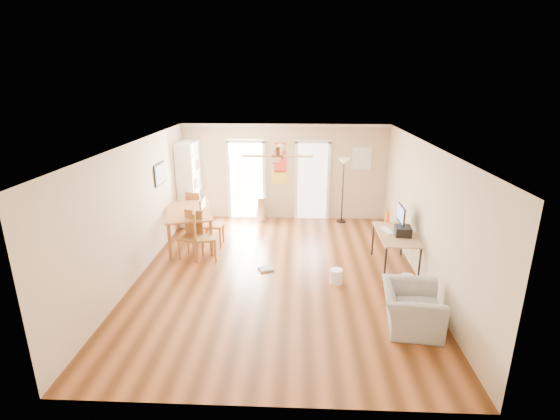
{
  "coord_description": "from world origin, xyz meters",
  "views": [
    {
      "loc": [
        0.36,
        -7.42,
        3.73
      ],
      "look_at": [
        0.0,
        0.6,
        1.15
      ],
      "focal_mm": 26.32,
      "sensor_mm": 36.0,
      "label": 1
    }
  ],
  "objects_px": {
    "dining_chair_far": "(197,210)",
    "armchair": "(411,308)",
    "trash_can": "(262,209)",
    "wastebasket_a": "(336,276)",
    "dining_chair_near": "(190,236)",
    "torchiere_lamp": "(343,191)",
    "wastebasket_b": "(407,283)",
    "printer": "(403,231)",
    "bookshelf": "(190,183)",
    "dining_chair_right_a": "(213,222)",
    "dining_table": "(190,227)",
    "dining_chair_right_b": "(205,235)",
    "computer_desk": "(394,251)"
  },
  "relations": [
    {
      "from": "printer",
      "to": "dining_chair_right_b",
      "type": "bearing_deg",
      "value": -179.9
    },
    {
      "from": "bookshelf",
      "to": "printer",
      "type": "relative_size",
      "value": 6.17
    },
    {
      "from": "torchiere_lamp",
      "to": "wastebasket_a",
      "type": "relative_size",
      "value": 6.17
    },
    {
      "from": "bookshelf",
      "to": "dining_table",
      "type": "height_order",
      "value": "bookshelf"
    },
    {
      "from": "bookshelf",
      "to": "computer_desk",
      "type": "bearing_deg",
      "value": -46.82
    },
    {
      "from": "wastebasket_a",
      "to": "dining_chair_right_a",
      "type": "bearing_deg",
      "value": 146.6
    },
    {
      "from": "torchiere_lamp",
      "to": "armchair",
      "type": "bearing_deg",
      "value": -83.17
    },
    {
      "from": "printer",
      "to": "bookshelf",
      "type": "bearing_deg",
      "value": 156.3
    },
    {
      "from": "bookshelf",
      "to": "torchiere_lamp",
      "type": "height_order",
      "value": "bookshelf"
    },
    {
      "from": "dining_table",
      "to": "computer_desk",
      "type": "xyz_separation_m",
      "value": [
        4.49,
        -1.11,
        -0.03
      ]
    },
    {
      "from": "trash_can",
      "to": "computer_desk",
      "type": "bearing_deg",
      "value": -44.01
    },
    {
      "from": "bookshelf",
      "to": "dining_chair_right_a",
      "type": "height_order",
      "value": "bookshelf"
    },
    {
      "from": "printer",
      "to": "dining_chair_far",
      "type": "bearing_deg",
      "value": 159.17
    },
    {
      "from": "dining_chair_right_a",
      "to": "armchair",
      "type": "xyz_separation_m",
      "value": [
        3.75,
        -3.18,
        -0.23
      ]
    },
    {
      "from": "torchiere_lamp",
      "to": "printer",
      "type": "xyz_separation_m",
      "value": [
        0.89,
        -2.94,
        -0.02
      ]
    },
    {
      "from": "bookshelf",
      "to": "dining_table",
      "type": "relative_size",
      "value": 1.3
    },
    {
      "from": "dining_chair_near",
      "to": "trash_can",
      "type": "height_order",
      "value": "dining_chair_near"
    },
    {
      "from": "wastebasket_b",
      "to": "bookshelf",
      "type": "bearing_deg",
      "value": 143.83
    },
    {
      "from": "trash_can",
      "to": "torchiere_lamp",
      "type": "height_order",
      "value": "torchiere_lamp"
    },
    {
      "from": "computer_desk",
      "to": "wastebasket_a",
      "type": "height_order",
      "value": "computer_desk"
    },
    {
      "from": "dining_chair_right_b",
      "to": "dining_chair_far",
      "type": "relative_size",
      "value": 1.11
    },
    {
      "from": "dining_chair_far",
      "to": "trash_can",
      "type": "height_order",
      "value": "dining_chair_far"
    },
    {
      "from": "dining_chair_right_a",
      "to": "computer_desk",
      "type": "bearing_deg",
      "value": -105.58
    },
    {
      "from": "dining_chair_far",
      "to": "torchiere_lamp",
      "type": "distance_m",
      "value": 3.86
    },
    {
      "from": "trash_can",
      "to": "wastebasket_a",
      "type": "xyz_separation_m",
      "value": [
        1.73,
        -3.57,
        -0.2
      ]
    },
    {
      "from": "trash_can",
      "to": "dining_chair_right_b",
      "type": "bearing_deg",
      "value": -110.81
    },
    {
      "from": "dining_chair_right_a",
      "to": "dining_chair_far",
      "type": "relative_size",
      "value": 1.13
    },
    {
      "from": "dining_chair_far",
      "to": "trash_can",
      "type": "bearing_deg",
      "value": -142.43
    },
    {
      "from": "dining_chair_far",
      "to": "armchair",
      "type": "height_order",
      "value": "dining_chair_far"
    },
    {
      "from": "dining_chair_far",
      "to": "wastebasket_a",
      "type": "relative_size",
      "value": 3.48
    },
    {
      "from": "dining_chair_near",
      "to": "wastebasket_b",
      "type": "bearing_deg",
      "value": 0.37
    },
    {
      "from": "trash_can",
      "to": "dining_chair_near",
      "type": "bearing_deg",
      "value": -117.64
    },
    {
      "from": "dining_chair_far",
      "to": "armchair",
      "type": "distance_m",
      "value": 6.16
    },
    {
      "from": "dining_chair_right_a",
      "to": "dining_chair_near",
      "type": "relative_size",
      "value": 1.09
    },
    {
      "from": "dining_table",
      "to": "dining_chair_near",
      "type": "bearing_deg",
      "value": -74.74
    },
    {
      "from": "dining_chair_far",
      "to": "armchair",
      "type": "bearing_deg",
      "value": 151.4
    },
    {
      "from": "torchiere_lamp",
      "to": "armchair",
      "type": "distance_m",
      "value": 5.01
    },
    {
      "from": "trash_can",
      "to": "bookshelf",
      "type": "bearing_deg",
      "value": -174.41
    },
    {
      "from": "dining_chair_far",
      "to": "trash_can",
      "type": "relative_size",
      "value": 1.46
    },
    {
      "from": "torchiere_lamp",
      "to": "printer",
      "type": "bearing_deg",
      "value": -73.11
    },
    {
      "from": "dining_chair_right_a",
      "to": "trash_can",
      "type": "bearing_deg",
      "value": -29.01
    },
    {
      "from": "trash_can",
      "to": "computer_desk",
      "type": "distance_m",
      "value": 4.12
    },
    {
      "from": "dining_chair_right_b",
      "to": "printer",
      "type": "height_order",
      "value": "dining_chair_right_b"
    },
    {
      "from": "dining_chair_right_a",
      "to": "wastebasket_b",
      "type": "xyz_separation_m",
      "value": [
        3.99,
        -1.99,
        -0.41
      ]
    },
    {
      "from": "dining_table",
      "to": "armchair",
      "type": "relative_size",
      "value": 1.66
    },
    {
      "from": "computer_desk",
      "to": "dining_chair_right_b",
      "type": "bearing_deg",
      "value": 175.81
    },
    {
      "from": "dining_chair_right_b",
      "to": "trash_can",
      "type": "bearing_deg",
      "value": -33.39
    },
    {
      "from": "bookshelf",
      "to": "armchair",
      "type": "distance_m",
      "value": 6.72
    },
    {
      "from": "bookshelf",
      "to": "armchair",
      "type": "relative_size",
      "value": 2.16
    },
    {
      "from": "dining_chair_near",
      "to": "dining_chair_far",
      "type": "distance_m",
      "value": 1.9
    }
  ]
}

